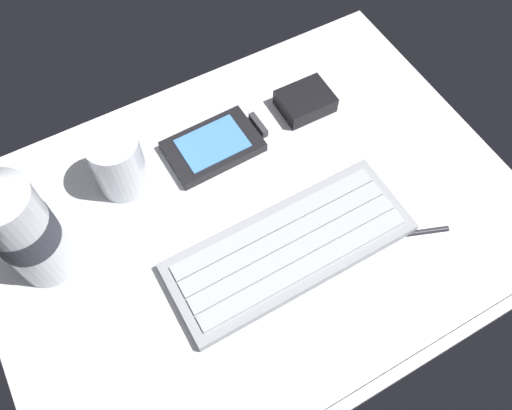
% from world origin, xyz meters
% --- Properties ---
extents(ground_plane, '(0.64, 0.48, 0.03)m').
position_xyz_m(ground_plane, '(0.00, -0.00, -0.01)').
color(ground_plane, silver).
extents(keyboard, '(0.29, 0.11, 0.02)m').
position_xyz_m(keyboard, '(0.01, -0.06, 0.01)').
color(keyboard, '#93969B').
rests_on(keyboard, ground_plane).
extents(handheld_device, '(0.13, 0.08, 0.02)m').
position_xyz_m(handheld_device, '(0.01, 0.12, 0.01)').
color(handheld_device, black).
rests_on(handheld_device, ground_plane).
extents(juice_cup, '(0.06, 0.06, 0.09)m').
position_xyz_m(juice_cup, '(-0.12, 0.12, 0.04)').
color(juice_cup, silver).
rests_on(juice_cup, ground_plane).
extents(water_bottle, '(0.07, 0.07, 0.21)m').
position_xyz_m(water_bottle, '(-0.24, 0.07, 0.09)').
color(water_bottle, silver).
rests_on(water_bottle, ground_plane).
extents(charger_block, '(0.07, 0.06, 0.02)m').
position_xyz_m(charger_block, '(0.14, 0.12, 0.01)').
color(charger_block, black).
rests_on(charger_block, ground_plane).
extents(stylus_pen, '(0.09, 0.04, 0.01)m').
position_xyz_m(stylus_pen, '(0.15, -0.11, 0.00)').
color(stylus_pen, '#26262B').
rests_on(stylus_pen, ground_plane).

